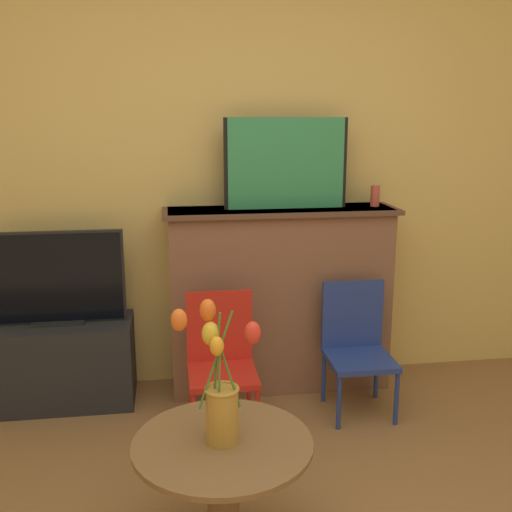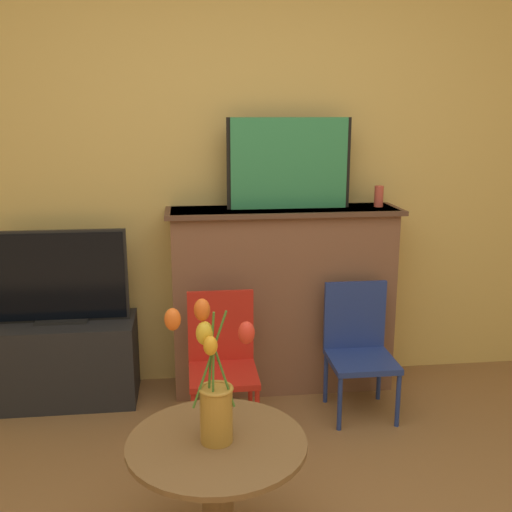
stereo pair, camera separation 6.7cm
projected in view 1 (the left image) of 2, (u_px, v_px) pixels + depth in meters
The scene contains 10 objects.
wall_back at pixel (231, 154), 3.41m from camera, with size 8.00×0.06×2.70m.
fireplace_mantel at pixel (280, 297), 3.46m from camera, with size 1.31×0.35×1.06m.
painting at pixel (286, 163), 3.29m from camera, with size 0.69×0.03×0.50m.
mantel_candle at pixel (375, 196), 3.40m from camera, with size 0.05×0.05×0.12m.
tv_stand at pixel (62, 363), 3.31m from camera, with size 0.78×0.38×0.47m.
tv_monitor at pixel (56, 279), 3.20m from camera, with size 0.73×0.12×0.51m.
chair_red at pixel (221, 356), 3.03m from camera, with size 0.34×0.34×0.69m.
chair_blue at pixel (356, 343), 3.22m from camera, with size 0.34×0.34×0.69m.
side_table at pixel (223, 484), 2.10m from camera, with size 0.63×0.63×0.48m.
vase_tulips at pixel (220, 389), 2.01m from camera, with size 0.29×0.12×0.50m.
Camera 1 is at (-0.36, -1.31, 1.58)m, focal length 42.00 mm.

